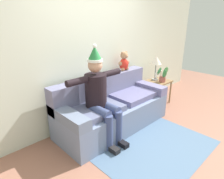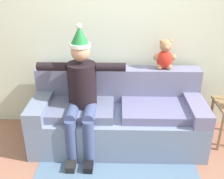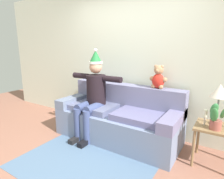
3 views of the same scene
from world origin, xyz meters
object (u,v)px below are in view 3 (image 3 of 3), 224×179
Objects in this scene: couch at (119,118)px; side_table at (216,133)px; candle_tall at (205,115)px; person_seated at (93,93)px; teddy_bear at (158,78)px; potted_plant at (217,117)px; table_lamp at (220,93)px.

side_table is at bearing 0.29° from couch.
side_table is 0.27m from candle_tall.
candle_tall is (-0.14, -0.02, 0.23)m from side_table.
teddy_bear is at bearing 23.02° from person_seated.
person_seated reaches higher than teddy_bear.
candle_tall is (1.35, -0.01, 0.33)m from couch.
person_seated reaches higher than potted_plant.
teddy_bear is at bearing 23.91° from couch.
teddy_bear is (0.58, 0.26, 0.73)m from couch.
candle_tall is at bearing -138.25° from table_lamp.
couch is 5.52× the size of teddy_bear.
teddy_bear is at bearing 158.66° from potted_plant.
potted_plant is (-0.01, -0.10, 0.25)m from side_table.
potted_plant is at bearing 2.27° from person_seated.
table_lamp reaches higher than couch.
couch reaches higher than side_table.
teddy_bear is 1.11× the size of potted_plant.
couch is 10.03× the size of candle_tall.
table_lamp is at bearing -10.18° from teddy_bear.
table_lamp is at bearing 41.75° from candle_tall.
couch reaches higher than candle_tall.
potted_plant is at bearing -86.62° from table_lamp.
couch is 3.83× the size of side_table.
teddy_bear is (1.01, 0.43, 0.29)m from person_seated.
teddy_bear is 0.69× the size of table_lamp.
person_seated is 2.81× the size of side_table.
person_seated reaches higher than couch.
couch is 1.39m from candle_tall.
potted_plant is at bearing -21.34° from teddy_bear.
couch is 1.49m from side_table.
couch is at bearing 21.78° from person_seated.
candle_tall reaches higher than side_table.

